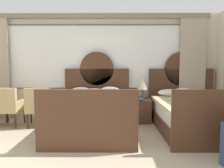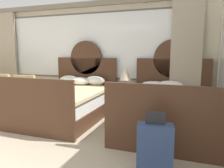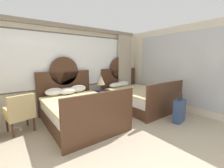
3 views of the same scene
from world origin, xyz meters
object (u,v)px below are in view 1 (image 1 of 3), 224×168
armchair_by_window_centre (9,105)px  nightstand_between_beds (140,110)px  book_on_nightstand (140,99)px  bed_near_window (93,113)px  armchair_by_window_left (38,105)px  table_lamp_on_nightstand (143,83)px  bed_near_mirror (195,114)px

armchair_by_window_centre → nightstand_between_beds: bearing=7.4°
book_on_nightstand → armchair_by_window_centre: (-3.00, -0.30, -0.10)m
bed_near_window → armchair_by_window_left: size_ratio=2.42×
nightstand_between_beds → armchair_by_window_centre: armchair_by_window_centre is taller
table_lamp_on_nightstand → nightstand_between_beds: bearing=-150.9°
bed_near_window → bed_near_mirror: 2.16m
bed_near_mirror → table_lamp_on_nightstand: size_ratio=3.91×
table_lamp_on_nightstand → book_on_nightstand: table_lamp_on_nightstand is taller
book_on_nightstand → nightstand_between_beds: bearing=72.8°
bed_near_mirror → armchair_by_window_centre: size_ratio=2.42×
table_lamp_on_nightstand → book_on_nightstand: 0.40m
nightstand_between_beds → book_on_nightstand: bearing=-107.2°
nightstand_between_beds → table_lamp_on_nightstand: 0.67m
bed_near_window → bed_near_mirror: same height
bed_near_mirror → nightstand_between_beds: (-1.08, 0.69, -0.08)m
bed_near_window → armchair_by_window_centre: 1.97m
nightstand_between_beds → book_on_nightstand: size_ratio=2.20×
bed_near_window → armchair_by_window_centre: size_ratio=2.42×
book_on_nightstand → bed_near_window: bearing=-151.2°
book_on_nightstand → armchair_by_window_left: size_ratio=0.29×
bed_near_window → table_lamp_on_nightstand: bed_near_window is taller
book_on_nightstand → armchair_by_window_left: 2.35m
book_on_nightstand → armchair_by_window_left: armchair_by_window_left is taller
nightstand_between_beds → armchair_by_window_left: 2.40m
bed_near_mirror → armchair_by_window_centre: 4.12m
bed_near_mirror → armchair_by_window_left: size_ratio=2.42×
table_lamp_on_nightstand → armchair_by_window_left: (-2.42, -0.43, -0.47)m
bed_near_mirror → table_lamp_on_nightstand: bed_near_mirror is taller
armchair_by_window_left → table_lamp_on_nightstand: bearing=10.0°
table_lamp_on_nightstand → book_on_nightstand: size_ratio=2.13×
bed_near_mirror → nightstand_between_beds: bearing=147.5°
bed_near_window → armchair_by_window_left: bearing=167.5°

